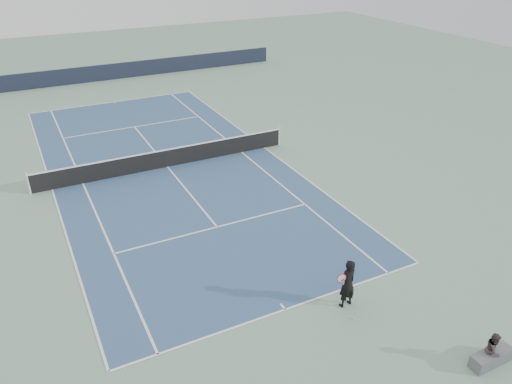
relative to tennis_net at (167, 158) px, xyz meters
name	(u,v)px	position (x,y,z in m)	size (l,w,h in m)	color
ground	(167,167)	(0.00, 0.00, -0.50)	(80.00, 80.00, 0.00)	gray
court_surface	(167,167)	(0.00, 0.00, -0.50)	(10.97, 23.77, 0.01)	#325077
tennis_net	(167,158)	(0.00, 0.00, 0.00)	(12.90, 0.10, 1.07)	silver
windscreen_far	(96,74)	(0.00, 17.88, 0.10)	(30.00, 0.25, 1.20)	black
tennis_player	(347,283)	(1.81, -12.53, 0.35)	(0.80, 0.53, 1.70)	black
tennis_ball	(353,318)	(1.65, -13.18, -0.47)	(0.06, 0.06, 0.06)	#B9E22E
spectator_bench	(492,353)	(3.93, -16.30, -0.14)	(1.34, 0.86, 1.09)	#58595D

